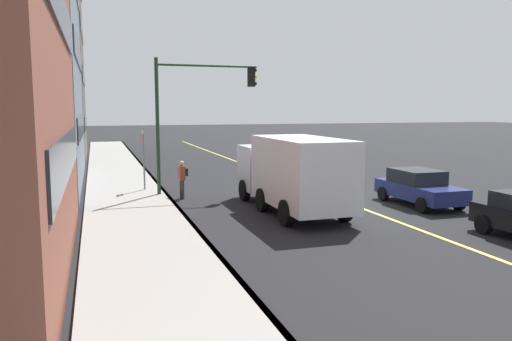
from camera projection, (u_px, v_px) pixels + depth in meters
ground at (333, 198)px, 22.29m from camera, size 200.00×200.00×0.00m
sidewalk_slab at (132, 208)px, 19.62m from camera, size 80.00×3.54×0.15m
curb_edge at (175, 205)px, 20.13m from camera, size 80.00×0.16×0.15m
lane_stripe_center at (333, 198)px, 22.28m from camera, size 80.00×0.16×0.01m
building_glass_right at (12, 51)px, 37.14m from camera, size 11.34×9.93×16.31m
car_navy at (419, 187)px, 20.52m from camera, size 4.10×1.90×1.45m
truck_white at (293, 171)px, 19.11m from camera, size 7.23×2.46×2.89m
pedestrian_with_backpack at (182, 177)px, 21.93m from camera, size 0.42×0.39×1.68m
traffic_light_mast at (196, 102)px, 22.41m from camera, size 0.28×4.68×6.15m
street_sign_post at (144, 155)px, 23.39m from camera, size 0.60×0.08×3.06m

